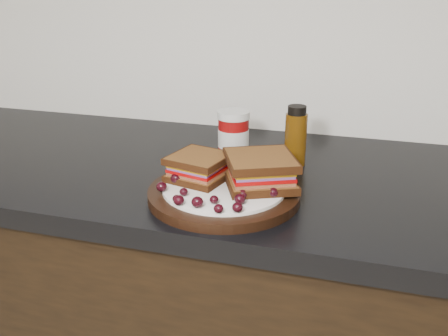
# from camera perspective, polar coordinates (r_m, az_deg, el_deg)

# --- Properties ---
(countertop) EXTENTS (3.98, 0.60, 0.04)m
(countertop) POSITION_cam_1_polar(r_m,az_deg,el_deg) (1.10, -4.08, -0.53)
(countertop) COLOR black
(countertop) RESTS_ON base_cabinets
(plate) EXTENTS (0.28, 0.28, 0.02)m
(plate) POSITION_cam_1_polar(r_m,az_deg,el_deg) (0.92, -0.00, -2.96)
(plate) COLOR black
(plate) RESTS_ON countertop
(sandwich_left) EXTENTS (0.12, 0.12, 0.05)m
(sandwich_left) POSITION_cam_1_polar(r_m,az_deg,el_deg) (0.94, -2.85, 0.11)
(sandwich_left) COLOR brown
(sandwich_left) RESTS_ON plate
(sandwich_right) EXTENTS (0.16, 0.16, 0.06)m
(sandwich_right) POSITION_cam_1_polar(r_m,az_deg,el_deg) (0.91, 4.15, -0.31)
(sandwich_right) COLOR brown
(sandwich_right) RESTS_ON plate
(grape_0) EXTENTS (0.02, 0.02, 0.02)m
(grape_0) POSITION_cam_1_polar(r_m,az_deg,el_deg) (0.90, -7.15, -2.13)
(grape_0) COLOR black
(grape_0) RESTS_ON plate
(grape_1) EXTENTS (0.02, 0.02, 0.01)m
(grape_1) POSITION_cam_1_polar(r_m,az_deg,el_deg) (0.88, -4.63, -2.74)
(grape_1) COLOR black
(grape_1) RESTS_ON plate
(grape_2) EXTENTS (0.01, 0.01, 0.01)m
(grape_2) POSITION_cam_1_polar(r_m,az_deg,el_deg) (0.85, -5.43, -3.52)
(grape_2) COLOR black
(grape_2) RESTS_ON plate
(grape_3) EXTENTS (0.02, 0.02, 0.02)m
(grape_3) POSITION_cam_1_polar(r_m,az_deg,el_deg) (0.84, -5.19, -3.69)
(grape_3) COLOR black
(grape_3) RESTS_ON plate
(grape_4) EXTENTS (0.02, 0.02, 0.02)m
(grape_4) POSITION_cam_1_polar(r_m,az_deg,el_deg) (0.83, -3.07, -3.90)
(grape_4) COLOR black
(grape_4) RESTS_ON plate
(grape_5) EXTENTS (0.02, 0.02, 0.01)m
(grape_5) POSITION_cam_1_polar(r_m,az_deg,el_deg) (0.84, -1.15, -3.62)
(grape_5) COLOR black
(grape_5) RESTS_ON plate
(grape_6) EXTENTS (0.02, 0.02, 0.02)m
(grape_6) POSITION_cam_1_polar(r_m,az_deg,el_deg) (0.81, -0.63, -4.66)
(grape_6) COLOR black
(grape_6) RESTS_ON plate
(grape_7) EXTENTS (0.02, 0.02, 0.02)m
(grape_7) POSITION_cam_1_polar(r_m,az_deg,el_deg) (0.81, 1.55, -4.52)
(grape_7) COLOR black
(grape_7) RESTS_ON plate
(grape_8) EXTENTS (0.02, 0.02, 0.02)m
(grape_8) POSITION_cam_1_polar(r_m,az_deg,el_deg) (0.84, 1.82, -3.56)
(grape_8) COLOR black
(grape_8) RESTS_ON plate
(grape_9) EXTENTS (0.02, 0.02, 0.02)m
(grape_9) POSITION_cam_1_polar(r_m,az_deg,el_deg) (0.86, 2.14, -3.01)
(grape_9) COLOR black
(grape_9) RESTS_ON plate
(grape_10) EXTENTS (0.02, 0.02, 0.02)m
(grape_10) POSITION_cam_1_polar(r_m,az_deg,el_deg) (0.87, 5.66, -2.78)
(grape_10) COLOR black
(grape_10) RESTS_ON plate
(grape_11) EXTENTS (0.02, 0.02, 0.02)m
(grape_11) POSITION_cam_1_polar(r_m,az_deg,el_deg) (0.89, 4.29, -2.29)
(grape_11) COLOR black
(grape_11) RESTS_ON plate
(grape_12) EXTENTS (0.02, 0.02, 0.02)m
(grape_12) POSITION_cam_1_polar(r_m,az_deg,el_deg) (0.90, 4.59, -2.11)
(grape_12) COLOR black
(grape_12) RESTS_ON plate
(grape_13) EXTENTS (0.02, 0.02, 0.02)m
(grape_13) POSITION_cam_1_polar(r_m,az_deg,el_deg) (0.94, 4.69, -0.84)
(grape_13) COLOR black
(grape_13) RESTS_ON plate
(grape_14) EXTENTS (0.01, 0.01, 0.01)m
(grape_14) POSITION_cam_1_polar(r_m,az_deg,el_deg) (0.97, -1.57, -0.28)
(grape_14) COLOR black
(grape_14) RESTS_ON plate
(grape_15) EXTENTS (0.02, 0.02, 0.02)m
(grape_15) POSITION_cam_1_polar(r_m,az_deg,el_deg) (0.95, -1.66, -0.71)
(grape_15) COLOR black
(grape_15) RESTS_ON plate
(grape_16) EXTENTS (0.02, 0.02, 0.02)m
(grape_16) POSITION_cam_1_polar(r_m,az_deg,el_deg) (0.95, -4.67, -0.59)
(grape_16) COLOR black
(grape_16) RESTS_ON plate
(grape_17) EXTENTS (0.02, 0.02, 0.02)m
(grape_17) POSITION_cam_1_polar(r_m,az_deg,el_deg) (0.93, -4.93, -1.02)
(grape_17) COLOR black
(grape_17) RESTS_ON plate
(grape_18) EXTENTS (0.02, 0.02, 0.02)m
(grape_18) POSITION_cam_1_polar(r_m,az_deg,el_deg) (0.93, -5.47, -1.19)
(grape_18) COLOR black
(grape_18) RESTS_ON plate
(grape_19) EXTENTS (0.02, 0.02, 0.02)m
(grape_19) POSITION_cam_1_polar(r_m,az_deg,el_deg) (0.97, -1.73, -0.20)
(grape_19) COLOR black
(grape_19) RESTS_ON plate
(grape_20) EXTENTS (0.02, 0.02, 0.02)m
(grape_20) POSITION_cam_1_polar(r_m,az_deg,el_deg) (0.94, -2.96, -0.97)
(grape_20) COLOR black
(grape_20) RESTS_ON plate
(grape_21) EXTENTS (0.01, 0.01, 0.01)m
(grape_21) POSITION_cam_1_polar(r_m,az_deg,el_deg) (0.93, -3.56, -1.20)
(grape_21) COLOR black
(grape_21) RESTS_ON plate
(condiment_jar) EXTENTS (0.09, 0.09, 0.11)m
(condiment_jar) POSITION_cam_1_polar(r_m,az_deg,el_deg) (1.12, 1.08, 3.89)
(condiment_jar) COLOR maroon
(condiment_jar) RESTS_ON countertop
(oil_bottle) EXTENTS (0.06, 0.06, 0.13)m
(oil_bottle) POSITION_cam_1_polar(r_m,az_deg,el_deg) (1.08, 8.20, 3.68)
(oil_bottle) COLOR #4C2C07
(oil_bottle) RESTS_ON countertop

